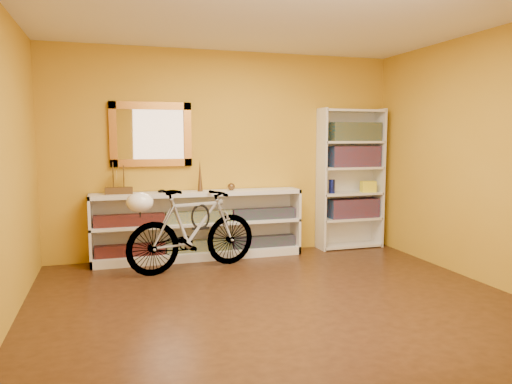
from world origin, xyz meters
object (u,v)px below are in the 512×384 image
object	(u,v)px
bookcase	(351,179)
helmet	(140,202)
console_unit	(199,225)
bicycle	(193,230)

from	to	relation	value
bookcase	helmet	distance (m)	2.93
bookcase	helmet	size ratio (longest dim) A/B	6.66
console_unit	bookcase	xyz separation A→B (m)	(2.10, 0.03, 0.52)
console_unit	helmet	distance (m)	1.06
console_unit	bicycle	size ratio (longest dim) A/B	1.63
console_unit	helmet	world-z (taller)	helmet
bookcase	bicycle	size ratio (longest dim) A/B	1.19
console_unit	bicycle	world-z (taller)	bicycle
helmet	console_unit	bearing A→B (deg)	40.59
console_unit	helmet	xyz separation A→B (m)	(-0.75, -0.64, 0.40)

